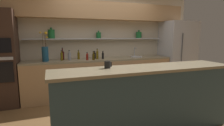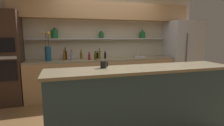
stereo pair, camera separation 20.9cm
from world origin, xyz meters
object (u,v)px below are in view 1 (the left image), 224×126
object	(u,v)px
bottle_oil_8	(62,56)
bottle_spirit_7	(69,56)
bottle_sauce_6	(87,57)
flower_vase	(45,53)
bottle_sauce_4	(95,55)
bottle_oil_5	(93,57)
refrigerator	(177,55)
bottle_sauce_2	(103,55)
bottle_wine_3	(63,55)
oven_tower	(1,59)
sink_fixture	(136,56)
coffee_mug	(107,65)
bottle_oil_0	(97,55)
bottle_oil_1	(79,55)

from	to	relation	value
bottle_oil_8	bottle_spirit_7	bearing A→B (deg)	-8.87
bottle_oil_8	bottle_sauce_6	bearing A→B (deg)	-13.74
flower_vase	bottle_sauce_4	size ratio (longest dim) A/B	3.43
bottle_oil_5	bottle_sauce_4	bearing A→B (deg)	69.90
refrigerator	bottle_oil_5	xyz separation A→B (m)	(-2.53, -0.15, 0.06)
refrigerator	bottle_sauce_2	xyz separation A→B (m)	(-2.26, 0.00, 0.06)
bottle_wine_3	bottle_sauce_4	size ratio (longest dim) A/B	1.50
bottle_wine_3	bottle_sauce_2	bearing A→B (deg)	-10.82
oven_tower	bottle_sauce_2	world-z (taller)	oven_tower
refrigerator	oven_tower	size ratio (longest dim) A/B	0.94
sink_fixture	bottle_oil_5	xyz separation A→B (m)	(-1.23, -0.19, 0.06)
bottle_oil_5	bottle_sauce_6	world-z (taller)	bottle_oil_5
coffee_mug	bottle_sauce_6	bearing A→B (deg)	88.15
bottle_sauce_4	bottle_wine_3	bearing A→B (deg)	175.86
oven_tower	bottle_oil_0	distance (m)	2.05
oven_tower	bottle_oil_0	bearing A→B (deg)	-0.65
refrigerator	flower_vase	bearing A→B (deg)	-179.97
bottle_sauce_2	bottle_oil_5	distance (m)	0.31
bottle_wine_3	sink_fixture	bearing A→B (deg)	-4.08
oven_tower	bottle_sauce_6	bearing A→B (deg)	-4.19
bottle_sauce_2	bottle_oil_5	size ratio (longest dim) A/B	0.91
flower_vase	bottle_wine_3	xyz separation A→B (m)	(0.38, 0.19, -0.08)
oven_tower	bottle_oil_5	size ratio (longest dim) A/B	9.52
flower_vase	bottle_sauce_6	bearing A→B (deg)	-5.72
bottle_sauce_2	bottle_sauce_6	distance (m)	0.42
refrigerator	bottle_sauce_2	world-z (taller)	refrigerator
refrigerator	flower_vase	size ratio (longest dim) A/B	2.89
bottle_oil_8	coffee_mug	distance (m)	1.88
bottle_oil_0	bottle_oil_1	distance (m)	0.46
refrigerator	bottle_oil_1	world-z (taller)	refrigerator
refrigerator	bottle_sauce_4	world-z (taller)	refrigerator
bottle_oil_0	bottle_sauce_6	distance (m)	0.29
sink_fixture	bottle_sauce_4	distance (m)	1.13
bottle_oil_8	bottle_wine_3	bearing A→B (deg)	77.26
flower_vase	bottle_sauce_6	xyz separation A→B (m)	(0.92, -0.09, -0.11)
bottle_oil_1	bottle_sauce_6	distance (m)	0.29
refrigerator	bottle_wine_3	distance (m)	3.21
flower_vase	bottle_sauce_2	xyz separation A→B (m)	(1.33, 0.00, -0.11)
bottle_oil_5	bottle_oil_1	bearing A→B (deg)	135.09
bottle_sauce_2	bottle_wine_3	size ratio (longest dim) A/B	0.68
bottle_oil_0	bottle_oil_5	bearing A→B (deg)	-130.50
bottle_sauce_4	bottle_spirit_7	world-z (taller)	bottle_spirit_7
sink_fixture	bottle_oil_5	distance (m)	1.24
bottle_sauce_2	bottle_sauce_6	world-z (taller)	bottle_sauce_2
sink_fixture	bottle_oil_5	size ratio (longest dim) A/B	1.54
flower_vase	bottle_wine_3	world-z (taller)	flower_vase
refrigerator	flower_vase	world-z (taller)	refrigerator
flower_vase	sink_fixture	bearing A→B (deg)	1.25
coffee_mug	sink_fixture	bearing A→B (deg)	51.95
oven_tower	coffee_mug	distance (m)	2.49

